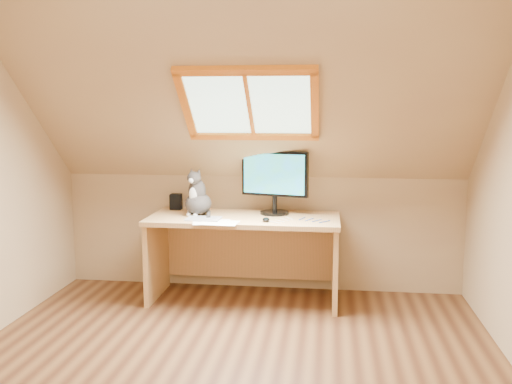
# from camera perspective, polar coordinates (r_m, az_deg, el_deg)

# --- Properties ---
(ground) EXTENTS (3.50, 3.50, 0.00)m
(ground) POSITION_cam_1_polar(r_m,az_deg,el_deg) (3.60, -3.04, -17.92)
(ground) COLOR brown
(ground) RESTS_ON ground
(room_shell) EXTENTS (3.52, 3.52, 2.41)m
(room_shell) POSITION_cam_1_polar(r_m,az_deg,el_deg) (3.14, -3.55, 5.38)
(room_shell) COLOR tan
(room_shell) RESTS_ON ground
(desk) EXTENTS (1.56, 0.68, 0.71)m
(desk) POSITION_cam_1_polar(r_m,az_deg,el_deg) (4.80, -1.08, -4.89)
(desk) COLOR tan
(desk) RESTS_ON ground
(monitor) EXTENTS (0.57, 0.24, 0.53)m
(monitor) POSITION_cam_1_polar(r_m,az_deg,el_deg) (4.74, 1.88, 1.38)
(monitor) COLOR black
(monitor) RESTS_ON desk
(cat) EXTENTS (0.29, 0.32, 0.40)m
(cat) POSITION_cam_1_polar(r_m,az_deg,el_deg) (4.75, -5.87, -0.60)
(cat) COLOR #3C3735
(cat) RESTS_ON desk
(desk_speaker) EXTENTS (0.10, 0.10, 0.14)m
(desk_speaker) POSITION_cam_1_polar(r_m,az_deg,el_deg) (5.05, -8.01, -0.97)
(desk_speaker) COLOR black
(desk_speaker) RESTS_ON desk
(graphics_tablet) EXTENTS (0.27, 0.20, 0.01)m
(graphics_tablet) POSITION_cam_1_polar(r_m,az_deg,el_deg) (4.57, -5.27, -2.69)
(graphics_tablet) COLOR #B2B2B7
(graphics_tablet) RESTS_ON desk
(mouse) EXTENTS (0.06, 0.10, 0.03)m
(mouse) POSITION_cam_1_polar(r_m,az_deg,el_deg) (4.47, 1.01, -2.78)
(mouse) COLOR black
(mouse) RESTS_ON desk
(papers) EXTENTS (0.33, 0.27, 0.00)m
(papers) POSITION_cam_1_polar(r_m,az_deg,el_deg) (4.46, -3.83, -3.00)
(papers) COLOR white
(papers) RESTS_ON desk
(cables) EXTENTS (0.51, 0.26, 0.01)m
(cables) POSITION_cam_1_polar(r_m,az_deg,el_deg) (4.52, 4.53, -2.83)
(cables) COLOR silver
(cables) RESTS_ON desk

